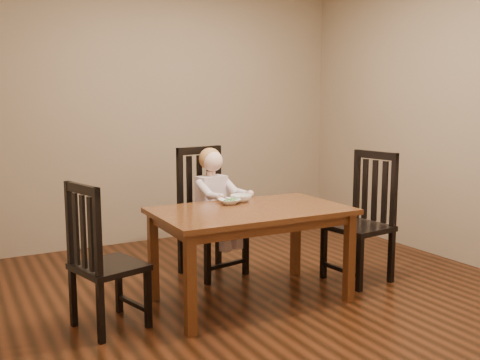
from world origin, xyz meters
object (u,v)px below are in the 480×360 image
bowl_veg (241,198)px  bowl_peas (229,202)px  chair_child (209,213)px  chair_left (102,260)px  dining_table (251,219)px  chair_right (363,219)px  toddler (213,198)px

bowl_veg → bowl_peas: bearing=-160.2°
chair_child → bowl_peas: size_ratio=6.84×
chair_child → bowl_veg: bearing=85.1°
chair_left → bowl_veg: bearing=87.6°
dining_table → chair_right: bearing=-1.0°
dining_table → chair_child: 0.76m
toddler → chair_right: bearing=133.9°
toddler → bowl_peas: size_ratio=3.55×
chair_left → toddler: 1.32m
chair_child → toddler: size_ratio=1.92×
chair_right → bowl_peas: chair_right is taller
dining_table → bowl_peas: 0.25m
dining_table → chair_right: size_ratio=1.32×
chair_child → chair_right: chair_child is taller
dining_table → chair_left: chair_left is taller
chair_right → bowl_veg: 1.04m
chair_left → chair_right: chair_right is taller
chair_child → bowl_veg: (0.05, -0.48, 0.20)m
chair_child → toddler: bearing=90.0°
chair_left → dining_table: bearing=74.2°
chair_child → chair_right: (1.03, -0.77, -0.01)m
chair_child → chair_left: 1.33m
dining_table → bowl_veg: 0.30m
chair_left → toddler: bearing=106.4°
chair_left → bowl_peas: (1.02, 0.21, 0.25)m
bowl_peas → bowl_veg: (0.13, 0.05, 0.01)m
bowl_peas → bowl_veg: 0.14m
chair_right → toddler: (-1.02, 0.71, 0.15)m
bowl_veg → toddler: bearing=95.5°
chair_left → bowl_peas: 1.08m
chair_child → bowl_veg: size_ratio=6.43×
bowl_peas → bowl_veg: size_ratio=0.94×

